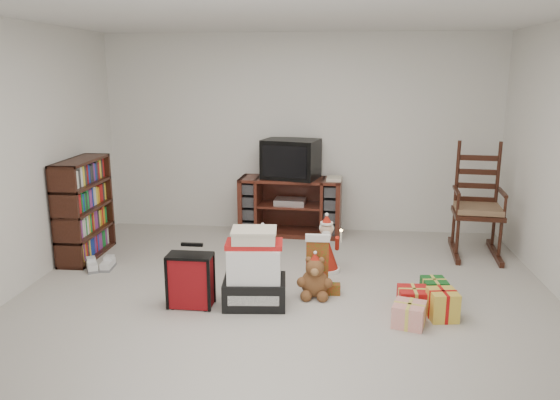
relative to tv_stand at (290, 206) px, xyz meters
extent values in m
cube|color=#ABA59C|center=(0.11, -2.24, -0.37)|extent=(5.00, 5.00, 0.01)
cube|color=silver|center=(0.11, -2.24, 2.14)|extent=(5.00, 5.00, 0.01)
cube|color=white|center=(0.11, 0.26, 0.89)|extent=(5.00, 0.01, 2.50)
cube|color=white|center=(0.11, -4.74, 0.89)|extent=(5.00, 0.01, 2.50)
cube|color=#4E1C16|center=(0.00, 0.00, 0.00)|extent=(1.30, 0.53, 0.73)
cube|color=#BDBDBF|center=(0.00, -0.03, 0.07)|extent=(0.40, 0.29, 0.07)
cube|color=#36180E|center=(-2.21, -1.07, 0.19)|extent=(0.30, 0.90, 1.10)
cube|color=#36180E|center=(2.15, -0.59, 0.11)|extent=(0.57, 0.56, 0.05)
cube|color=#856848|center=(2.15, -0.59, 0.17)|extent=(0.53, 0.51, 0.06)
cube|color=#36180E|center=(2.15, -0.35, 0.55)|extent=(0.45, 0.11, 0.81)
cube|color=#36180E|center=(2.15, -0.59, -0.33)|extent=(0.61, 0.92, 0.06)
cube|color=black|center=(-0.15, -2.19, -0.24)|extent=(0.58, 0.44, 0.25)
cube|color=silver|center=(-0.15, -2.19, 0.03)|extent=(0.49, 0.39, 0.30)
cube|color=#B41514|center=(-0.15, -2.19, 0.20)|extent=(0.51, 0.30, 0.04)
cube|color=beige|center=(-0.15, -2.19, 0.28)|extent=(0.39, 0.31, 0.10)
cube|color=maroon|center=(-0.70, -2.28, -0.12)|extent=(0.37, 0.20, 0.49)
cube|color=black|center=(-0.70, -2.19, 0.19)|extent=(0.20, 0.03, 0.03)
ellipsoid|color=brown|center=(0.38, -1.95, -0.24)|extent=(0.26, 0.22, 0.27)
sphere|color=brown|center=(0.38, -1.98, -0.08)|extent=(0.17, 0.17, 0.17)
cone|color=#9D1C10|center=(0.47, -1.29, -0.16)|extent=(0.28, 0.28, 0.40)
sphere|color=#D0AA91|center=(0.47, -1.29, 0.09)|extent=(0.14, 0.14, 0.14)
cone|color=#9D1C10|center=(0.47, -1.29, 0.20)|extent=(0.12, 0.12, 0.10)
cylinder|color=silver|center=(0.62, -1.40, 0.05)|extent=(0.02, 0.02, 0.12)
cone|color=#9D1C10|center=(-0.15, -1.62, -0.17)|extent=(0.27, 0.27, 0.39)
sphere|color=#D0AA91|center=(-0.15, -1.62, 0.07)|extent=(0.13, 0.13, 0.13)
cone|color=#9D1C10|center=(-0.15, -1.62, 0.17)|extent=(0.12, 0.12, 0.10)
cylinder|color=silver|center=(-0.01, -1.73, 0.03)|extent=(0.02, 0.02, 0.12)
cube|color=silver|center=(-1.97, -1.47, -0.32)|extent=(0.22, 0.27, 0.09)
cube|color=silver|center=(-1.82, -1.47, -0.32)|extent=(0.13, 0.26, 0.09)
cube|color=#B41514|center=(1.26, -2.17, -0.24)|extent=(0.24, 0.24, 0.24)
cube|color=#186126|center=(1.44, -1.94, -0.24)|extent=(0.24, 0.24, 0.24)
cube|color=yellow|center=(1.49, -2.31, -0.24)|extent=(0.24, 0.24, 0.24)
cube|color=white|center=(1.21, -2.49, -0.24)|extent=(0.24, 0.24, 0.24)
cube|color=black|center=(0.00, 0.01, 0.60)|extent=(0.76, 0.62, 0.49)
cube|color=black|center=(0.00, -0.22, 0.60)|extent=(0.55, 0.17, 0.39)
camera|label=1|loc=(0.51, -6.68, 1.69)|focal=35.00mm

